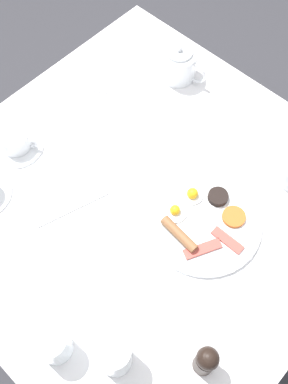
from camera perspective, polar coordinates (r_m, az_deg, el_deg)
ground_plane at (r=1.93m, az=0.00°, el=-11.19°), size 8.00×8.00×0.00m
table at (r=1.28m, az=0.00°, el=-1.88°), size 1.08×1.08×0.76m
breakfast_plate at (r=1.19m, az=7.44°, el=-3.63°), size 0.30×0.30×0.04m
teapot_near at (r=1.45m, az=4.41°, el=15.92°), size 0.11×0.20×0.12m
teacup_with_saucer_left at (r=1.34m, az=-15.99°, el=6.14°), size 0.15×0.15×0.06m
water_glass_tall at (r=1.03m, az=-3.75°, el=-20.04°), size 0.08×0.08×0.12m
water_glass_short at (r=1.06m, az=-11.46°, el=-18.45°), size 0.08×0.08×0.10m
salt_grinder at (r=1.03m, az=7.87°, el=-20.48°), size 0.05×0.05×0.12m
fork_by_plate at (r=1.45m, az=-6.61°, el=12.81°), size 0.10×0.15×0.00m
knife_by_plate at (r=1.22m, az=-9.01°, el=-2.08°), size 0.20×0.08×0.00m
fork_spare at (r=1.41m, az=12.01°, el=9.74°), size 0.15×0.14×0.00m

